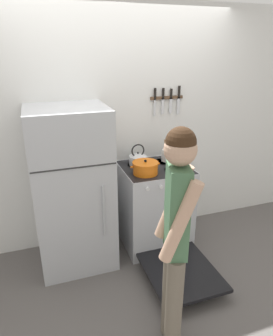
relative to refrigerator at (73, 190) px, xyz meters
name	(u,v)px	position (x,y,z in m)	size (l,w,h in m)	color
ground_plane	(121,231)	(0.58, 0.34, -0.81)	(14.00, 14.00, 0.00)	#5B5654
wall_back	(118,130)	(0.58, 0.37, 0.47)	(10.00, 0.06, 2.55)	silver
refrigerator	(73,190)	(0.00, 0.00, 0.00)	(0.73, 0.70, 1.62)	#B7BABF
stove_range	(155,208)	(0.88, -0.02, -0.35)	(0.71, 1.39, 0.93)	silver
dutch_oven_pot	(145,168)	(0.72, -0.12, 0.18)	(0.30, 0.26, 0.15)	orange
tea_kettle	(138,159)	(0.73, 0.14, 0.19)	(0.23, 0.19, 0.23)	silver
utensil_jar	(165,155)	(1.05, 0.15, 0.19)	(0.09, 0.09, 0.27)	silver
person	(176,235)	(0.51, -1.22, 0.15)	(0.33, 0.39, 1.68)	#6B6051
wall_knife_strip	(167,97)	(1.13, 0.32, 0.79)	(0.38, 0.03, 0.31)	brown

